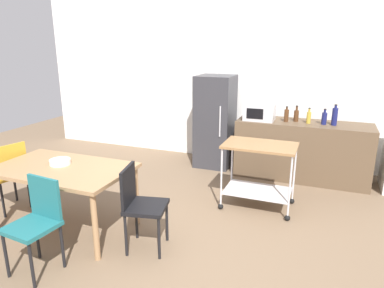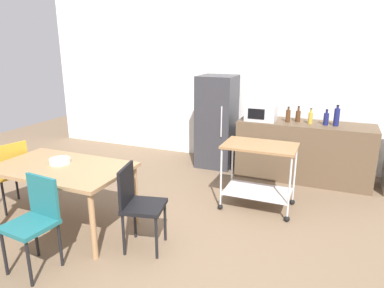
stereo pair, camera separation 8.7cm
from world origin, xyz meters
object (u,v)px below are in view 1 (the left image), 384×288
at_px(dining_table, 63,174).
at_px(chair_mustard, 8,172).
at_px(bottle_soda, 335,116).
at_px(fruit_bowl, 60,162).
at_px(bottle_wine, 286,115).
at_px(bottle_soy_sauce, 324,118).
at_px(bottle_vinegar, 296,115).
at_px(microwave, 260,112).
at_px(refrigerator, 215,121).
at_px(chair_black, 140,202).
at_px(bottle_olive_oil, 309,117).
at_px(chair_teal, 37,219).
at_px(kitchen_cart, 259,165).

xyz_separation_m(dining_table, chair_mustard, (-0.96, 0.11, -0.15)).
xyz_separation_m(bottle_soda, fruit_bowl, (-2.86, -2.51, -0.26)).
height_order(bottle_wine, bottle_soy_sauce, bottle_wine).
relative_size(bottle_wine, bottle_soy_sauce, 1.00).
relative_size(bottle_vinegar, bottle_soy_sauce, 1.04).
distance_m(chair_mustard, microwave, 3.62).
xyz_separation_m(microwave, fruit_bowl, (-1.77, -2.46, -0.25)).
height_order(refrigerator, bottle_wine, refrigerator).
bearing_deg(chair_black, fruit_bowl, 72.03).
height_order(chair_mustard, microwave, microwave).
bearing_deg(bottle_wine, bottle_vinegar, 27.86).
bearing_deg(dining_table, bottle_wine, 50.83).
distance_m(chair_black, microwave, 2.71).
bearing_deg(bottle_soy_sauce, chair_black, -122.24).
xyz_separation_m(bottle_wine, bottle_soy_sauce, (0.55, 0.00, -0.00)).
distance_m(chair_mustard, bottle_olive_oil, 4.21).
xyz_separation_m(bottle_olive_oil, bottle_soda, (0.36, 0.00, 0.04)).
bearing_deg(dining_table, bottle_soy_sauce, 44.28).
relative_size(dining_table, fruit_bowl, 6.52).
bearing_deg(bottle_olive_oil, bottle_soy_sauce, 0.61).
relative_size(chair_teal, bottle_vinegar, 3.63).
xyz_separation_m(chair_teal, refrigerator, (0.62, 3.41, 0.26)).
bearing_deg(microwave, fruit_bowl, -125.65).
xyz_separation_m(chair_teal, chair_black, (0.70, 0.66, 0.00)).
distance_m(kitchen_cart, fruit_bowl, 2.39).
bearing_deg(kitchen_cart, chair_black, -124.01).
relative_size(refrigerator, fruit_bowl, 6.74).
relative_size(bottle_soy_sauce, fruit_bowl, 1.02).
xyz_separation_m(microwave, bottle_olive_oil, (0.73, 0.04, -0.04)).
relative_size(chair_mustard, bottle_soda, 2.89).
bearing_deg(refrigerator, bottle_wine, -6.91).
relative_size(kitchen_cart, bottle_soy_sauce, 3.87).
bearing_deg(refrigerator, bottle_olive_oil, -5.36).
bearing_deg(bottle_vinegar, refrigerator, 176.98).
bearing_deg(refrigerator, fruit_bowl, -110.48).
distance_m(bottle_wine, fruit_bowl, 3.32).
bearing_deg(bottle_soy_sauce, refrigerator, 175.39).
height_order(bottle_soy_sauce, bottle_soda, bottle_soda).
xyz_separation_m(chair_mustard, bottle_soda, (3.74, 2.46, 0.52)).
xyz_separation_m(refrigerator, bottle_wine, (1.19, -0.14, 0.22)).
relative_size(chair_teal, chair_mustard, 1.00).
xyz_separation_m(chair_mustard, bottle_soy_sauce, (3.60, 2.46, 0.48)).
xyz_separation_m(chair_teal, kitchen_cart, (1.64, 2.05, 0.05)).
xyz_separation_m(chair_mustard, kitchen_cart, (2.89, 1.24, 0.05)).
distance_m(bottle_soy_sauce, bottle_soda, 0.14).
bearing_deg(chair_teal, bottle_olive_oil, 62.65).
relative_size(bottle_wine, bottle_soda, 0.77).
bearing_deg(chair_teal, fruit_bowl, 121.54).
bearing_deg(dining_table, bottle_soda, 42.83).
bearing_deg(chair_teal, refrigerator, 85.50).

